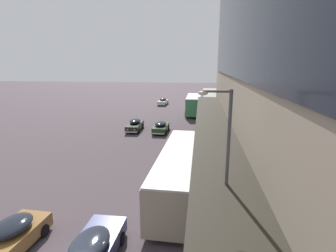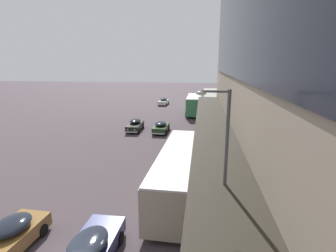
# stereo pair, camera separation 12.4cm
# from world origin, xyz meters

# --- Properties ---
(transit_bus_kerbside_front) EXTENTS (2.99, 11.49, 3.13)m
(transit_bus_kerbside_front) POSITION_xyz_m (3.82, 8.42, 1.80)
(transit_bus_kerbside_front) COLOR tan
(transit_bus_kerbside_front) RESTS_ON ground
(transit_bus_kerbside_rear) EXTENTS (2.77, 9.37, 3.30)m
(transit_bus_kerbside_rear) POSITION_xyz_m (4.00, 38.60, 1.89)
(transit_bus_kerbside_rear) COLOR #42965B
(transit_bus_kerbside_rear) RESTS_ON ground
(sedan_oncoming_front) EXTENTS (1.90, 4.82, 1.56)m
(sedan_oncoming_front) POSITION_xyz_m (-3.62, 25.65, 0.77)
(sedan_oncoming_front) COLOR black
(sedan_oncoming_front) RESTS_ON ground
(sedan_second_near) EXTENTS (2.00, 4.95, 1.46)m
(sedan_second_near) POSITION_xyz_m (0.53, 1.26, 0.73)
(sedan_second_near) COLOR navy
(sedan_second_near) RESTS_ON ground
(sedan_trailing_near) EXTENTS (2.14, 4.33, 1.50)m
(sedan_trailing_near) POSITION_xyz_m (-3.78, 1.72, 0.74)
(sedan_trailing_near) COLOR olive
(sedan_trailing_near) RESTS_ON ground
(sedan_second_mid) EXTENTS (2.00, 4.99, 1.49)m
(sedan_second_mid) POSITION_xyz_m (-3.08, 49.03, 0.74)
(sedan_second_mid) COLOR beige
(sedan_second_mid) RESTS_ON ground
(sedan_oncoming_rear) EXTENTS (1.91, 4.51, 1.48)m
(sedan_oncoming_rear) POSITION_xyz_m (0.06, 25.07, 0.74)
(sedan_oncoming_rear) COLOR #223D1B
(sedan_oncoming_rear) RESTS_ON ground
(pedestrian_at_kerb) EXTENTS (0.38, 0.57, 1.86)m
(pedestrian_at_kerb) POSITION_xyz_m (7.98, 1.95, 1.18)
(pedestrian_at_kerb) COLOR black
(pedestrian_at_kerb) RESTS_ON sidewalk_kerb
(street_lamp) EXTENTS (1.50, 0.28, 7.70)m
(street_lamp) POSITION_xyz_m (6.31, 2.99, 4.58)
(street_lamp) COLOR #4C4C51
(street_lamp) RESTS_ON sidewalk_kerb
(fire_hydrant) EXTENTS (0.20, 0.40, 0.70)m
(fire_hydrant) POSITION_xyz_m (6.73, 5.10, 0.49)
(fire_hydrant) COLOR red
(fire_hydrant) RESTS_ON sidewalk_kerb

